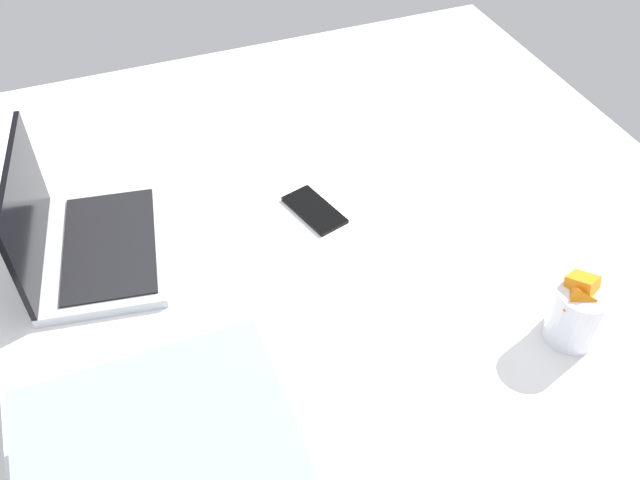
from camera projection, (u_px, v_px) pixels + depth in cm
name	position (u px, v px, depth cm)	size (l,w,h in cm)	color
bed_mattress	(387.00, 298.00, 136.48)	(180.00, 140.00, 18.00)	white
laptop	(82.00, 239.00, 129.38)	(36.26, 27.98, 23.00)	#B7BABC
snack_cup	(576.00, 312.00, 114.67)	(9.55, 9.16, 13.79)	silver
cell_phone	(314.00, 210.00, 141.16)	(6.80, 14.00, 0.80)	black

